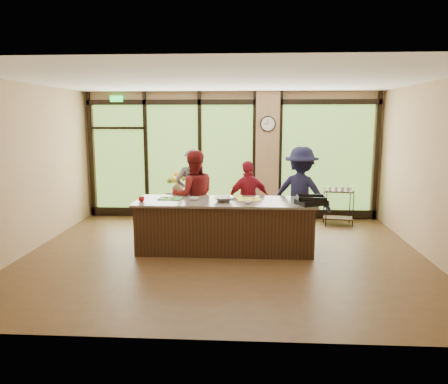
# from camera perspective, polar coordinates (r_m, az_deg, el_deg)

# --- Properties ---
(floor) EXTENTS (7.00, 7.00, 0.00)m
(floor) POSITION_cam_1_polar(r_m,az_deg,el_deg) (7.77, -0.01, -8.21)
(floor) COLOR #4C331A
(floor) RESTS_ON ground
(ceiling) EXTENTS (7.00, 7.00, 0.00)m
(ceiling) POSITION_cam_1_polar(r_m,az_deg,el_deg) (7.43, -0.02, 14.40)
(ceiling) COLOR white
(ceiling) RESTS_ON back_wall
(back_wall) EXTENTS (7.00, 0.00, 7.00)m
(back_wall) POSITION_cam_1_polar(r_m,az_deg,el_deg) (10.43, 0.96, 4.78)
(back_wall) COLOR tan
(back_wall) RESTS_ON floor
(left_wall) EXTENTS (0.00, 6.00, 6.00)m
(left_wall) POSITION_cam_1_polar(r_m,az_deg,el_deg) (8.42, -24.57, 2.74)
(left_wall) COLOR tan
(left_wall) RESTS_ON floor
(right_wall) EXTENTS (0.00, 6.00, 6.00)m
(right_wall) POSITION_cam_1_polar(r_m,az_deg,el_deg) (8.05, 25.75, 2.38)
(right_wall) COLOR tan
(right_wall) RESTS_ON floor
(window_wall) EXTENTS (6.90, 0.12, 3.00)m
(window_wall) POSITION_cam_1_polar(r_m,az_deg,el_deg) (10.39, 1.85, 4.17)
(window_wall) COLOR tan
(window_wall) RESTS_ON floor
(island_base) EXTENTS (3.10, 1.00, 0.88)m
(island_base) POSITION_cam_1_polar(r_m,az_deg,el_deg) (7.94, 0.11, -4.53)
(island_base) COLOR #321D10
(island_base) RESTS_ON floor
(countertop) EXTENTS (3.20, 1.10, 0.04)m
(countertop) POSITION_cam_1_polar(r_m,az_deg,el_deg) (7.84, 0.11, -1.27)
(countertop) COLOR gray
(countertop) RESTS_ON island_base
(wall_clock) EXTENTS (0.36, 0.04, 0.36)m
(wall_clock) POSITION_cam_1_polar(r_m,az_deg,el_deg) (10.26, 5.75, 8.84)
(wall_clock) COLOR black
(wall_clock) RESTS_ON window_wall
(cook_left) EXTENTS (0.77, 0.64, 1.79)m
(cook_left) POSITION_cam_1_polar(r_m,az_deg,el_deg) (8.76, -4.23, -0.16)
(cook_left) COLOR gray
(cook_left) RESTS_ON floor
(cook_midleft) EXTENTS (1.00, 0.87, 1.77)m
(cook_midleft) POSITION_cam_1_polar(r_m,az_deg,el_deg) (8.56, -3.97, -0.47)
(cook_midleft) COLOR maroon
(cook_midleft) RESTS_ON floor
(cook_midright) EXTENTS (0.99, 0.69, 1.56)m
(cook_midright) POSITION_cam_1_polar(r_m,az_deg,el_deg) (8.65, 3.21, -1.06)
(cook_midright) COLOR maroon
(cook_midright) RESTS_ON floor
(cook_right) EXTENTS (1.36, 1.11, 1.84)m
(cook_right) POSITION_cam_1_polar(r_m,az_deg,el_deg) (8.71, 10.00, -0.19)
(cook_right) COLOR #191836
(cook_right) RESTS_ON floor
(roasting_pan) EXTENTS (0.58, 0.53, 0.08)m
(roasting_pan) POSITION_cam_1_polar(r_m,az_deg,el_deg) (7.62, 11.34, -1.31)
(roasting_pan) COLOR black
(roasting_pan) RESTS_ON countertop
(mixing_bowl) EXTENTS (0.42, 0.42, 0.08)m
(mixing_bowl) POSITION_cam_1_polar(r_m,az_deg,el_deg) (7.75, -0.08, -0.92)
(mixing_bowl) COLOR silver
(mixing_bowl) RESTS_ON countertop
(cutting_board_left) EXTENTS (0.42, 0.32, 0.01)m
(cutting_board_left) POSITION_cam_1_polar(r_m,az_deg,el_deg) (8.07, -7.05, -0.84)
(cutting_board_left) COLOR green
(cutting_board_left) RESTS_ON countertop
(cutting_board_center) EXTENTS (0.42, 0.33, 0.01)m
(cutting_board_center) POSITION_cam_1_polar(r_m,az_deg,el_deg) (8.20, 1.02, -0.60)
(cutting_board_center) COLOR yellow
(cutting_board_center) RESTS_ON countertop
(cutting_board_right) EXTENTS (0.47, 0.38, 0.01)m
(cutting_board_right) POSITION_cam_1_polar(r_m,az_deg,el_deg) (7.94, 3.28, -0.96)
(cutting_board_right) COLOR yellow
(cutting_board_right) RESTS_ON countertop
(prep_bowl_near) EXTENTS (0.22, 0.22, 0.05)m
(prep_bowl_near) POSITION_cam_1_polar(r_m,az_deg,el_deg) (7.87, -3.90, -0.90)
(prep_bowl_near) COLOR silver
(prep_bowl_near) RESTS_ON countertop
(prep_bowl_mid) EXTENTS (0.14, 0.14, 0.04)m
(prep_bowl_mid) POSITION_cam_1_polar(r_m,az_deg,el_deg) (7.57, 3.13, -1.36)
(prep_bowl_mid) COLOR silver
(prep_bowl_mid) RESTS_ON countertop
(prep_bowl_far) EXTENTS (0.17, 0.17, 0.04)m
(prep_bowl_far) POSITION_cam_1_polar(r_m,az_deg,el_deg) (8.02, 1.05, -0.74)
(prep_bowl_far) COLOR silver
(prep_bowl_far) RESTS_ON countertop
(red_ramekin) EXTENTS (0.14, 0.14, 0.09)m
(red_ramekin) POSITION_cam_1_polar(r_m,az_deg,el_deg) (7.87, -10.73, -0.94)
(red_ramekin) COLOR #AF111E
(red_ramekin) RESTS_ON countertop
(flower_stand) EXTENTS (0.48, 0.48, 0.75)m
(flower_stand) POSITION_cam_1_polar(r_m,az_deg,el_deg) (9.82, -6.02, -2.22)
(flower_stand) COLOR #321D10
(flower_stand) RESTS_ON floor
(flower_vase) EXTENTS (0.30, 0.30, 0.28)m
(flower_vase) POSITION_cam_1_polar(r_m,az_deg,el_deg) (9.73, -6.08, 0.77)
(flower_vase) COLOR olive
(flower_vase) RESTS_ON flower_stand
(bar_cart) EXTENTS (0.69, 0.46, 0.88)m
(bar_cart) POSITION_cam_1_polar(r_m,az_deg,el_deg) (10.10, 14.73, -1.29)
(bar_cart) COLOR #321D10
(bar_cart) RESTS_ON floor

